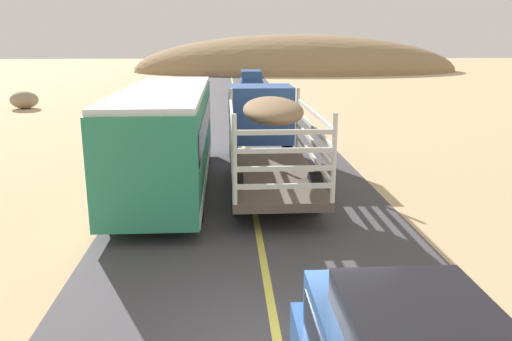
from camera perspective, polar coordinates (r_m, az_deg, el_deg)
The scene contains 5 objects.
livestock_truck at distance 18.48m, azimuth 0.94°, elevation 5.31°, with size 2.53×9.70×3.02m.
bus at distance 16.59m, azimuth -9.91°, elevation 3.88°, with size 2.54×10.00×3.21m.
car_far at distance 47.07m, azimuth -0.55°, elevation 10.03°, with size 1.90×4.62×1.93m.
boulder_far_horizon at distance 39.36m, azimuth -24.35°, elevation 7.17°, with size 1.88×1.78×1.19m, color gray.
distant_hill at distance 77.59m, azimuth 4.44°, elevation 10.93°, with size 47.41×23.88×10.64m, color #957553.
Camera 1 is at (-0.77, -6.74, 4.73)m, focal length 36.00 mm.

